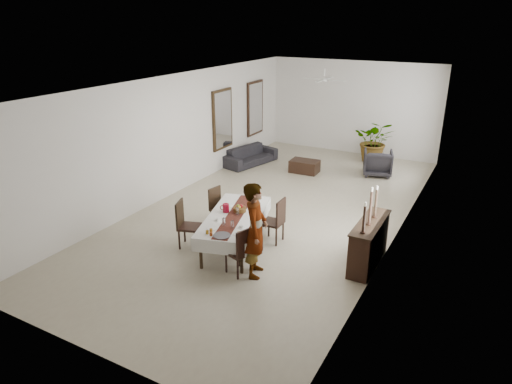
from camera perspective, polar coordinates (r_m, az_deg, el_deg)
name	(u,v)px	position (r m, az deg, el deg)	size (l,w,h in m)	color
floor	(276,210)	(11.58, 2.50, -2.24)	(6.00, 12.00, 0.00)	#B6AC90
ceiling	(278,81)	(10.72, 2.78, 13.66)	(6.00, 12.00, 0.02)	silver
wall_back	(353,108)	(16.51, 12.00, 10.27)	(6.00, 0.02, 3.20)	white
wall_front	(79,257)	(6.57, -21.31, -7.55)	(6.00, 0.02, 3.20)	white
wall_left	(177,134)	(12.60, -9.80, 7.11)	(0.02, 12.00, 3.20)	white
wall_right	(404,167)	(10.16, 18.03, 2.94)	(0.02, 12.00, 3.20)	white
dining_table_top	(235,217)	(9.55, -2.66, -3.14)	(0.92, 2.21, 0.05)	black
table_leg_fl	(201,253)	(8.92, -6.91, -7.64)	(0.06, 0.06, 0.65)	black
table_leg_fr	(242,258)	(8.71, -1.81, -8.24)	(0.06, 0.06, 0.65)	black
table_leg_bl	(230,211)	(10.72, -3.29, -2.37)	(0.06, 0.06, 0.65)	black
table_leg_br	(264,214)	(10.54, 0.97, -2.75)	(0.06, 0.06, 0.65)	black
tablecloth_top	(235,216)	(9.54, -2.67, -2.99)	(1.09, 2.38, 0.01)	silver
tablecloth_drape_left	(210,219)	(9.74, -5.73, -3.42)	(0.01, 2.38, 0.28)	white
tablecloth_drape_right	(260,224)	(9.48, 0.51, -4.01)	(0.01, 2.38, 0.28)	silver
tablecloth_drape_near	(219,248)	(8.58, -4.69, -6.97)	(1.09, 0.01, 0.28)	silver
tablecloth_drape_far	(248,201)	(10.65, -1.02, -1.10)	(1.09, 0.01, 0.28)	silver
table_runner	(235,215)	(9.54, -2.67, -2.95)	(0.32, 2.31, 0.00)	#5F251B
red_pitcher	(226,208)	(9.68, -3.78, -2.01)	(0.14, 0.14, 0.18)	maroon
pitcher_handle	(222,208)	(9.70, -4.23, -1.97)	(0.11, 0.11, 0.02)	maroon
wine_glass_near	(232,225)	(8.95, -2.97, -4.09)	(0.06, 0.06, 0.16)	silver
wine_glass_mid	(224,222)	(9.09, -4.06, -3.73)	(0.06, 0.06, 0.16)	silver
wine_glass_far	(237,211)	(9.54, -2.33, -2.44)	(0.06, 0.06, 0.16)	white
teacup_right	(241,227)	(8.98, -1.86, -4.36)	(0.08, 0.08, 0.06)	silver
saucer_right	(241,228)	(8.99, -1.86, -4.49)	(0.14, 0.14, 0.01)	silver
teacup_left	(218,219)	(9.32, -4.83, -3.44)	(0.08, 0.08, 0.06)	white
saucer_left	(218,220)	(9.33, -4.82, -3.56)	(0.14, 0.14, 0.01)	white
plate_near_right	(239,234)	(8.74, -2.13, -5.27)	(0.22, 0.22, 0.01)	white
bread_near_right	(239,233)	(8.73, -2.13, -5.12)	(0.08, 0.08, 0.08)	#DEAB6C
plate_near_left	(212,228)	(9.01, -5.50, -4.51)	(0.22, 0.22, 0.01)	white
plate_far_left	(228,205)	(10.06, -3.55, -1.62)	(0.22, 0.22, 0.01)	white
serving_tray	(222,236)	(8.69, -4.31, -5.45)	(0.33, 0.33, 0.02)	#3F3F44
jam_jar_a	(211,234)	(8.71, -5.65, -5.24)	(0.06, 0.06, 0.07)	#933E15
jam_jar_b	(207,232)	(8.79, -6.11, -5.02)	(0.06, 0.06, 0.07)	#8A5F14
jam_jar_c	(211,230)	(8.85, -5.64, -4.80)	(0.06, 0.06, 0.07)	#905414
fruit_basket	(240,209)	(9.71, -2.06, -2.19)	(0.28, 0.28, 0.09)	brown
fruit_red	(241,206)	(9.70, -1.88, -1.79)	(0.08, 0.08, 0.08)	maroon
fruit_green	(238,206)	(9.72, -2.23, -1.74)	(0.07, 0.07, 0.07)	olive
fruit_yellow	(239,207)	(9.64, -2.13, -1.92)	(0.08, 0.08, 0.08)	gold
chair_right_near_seat	(239,253)	(8.67, -2.19, -7.57)	(0.41, 0.41, 0.05)	black
chair_right_near_leg_fl	(238,270)	(8.58, -2.30, -9.67)	(0.04, 0.04, 0.41)	black
chair_right_near_leg_fr	(251,263)	(8.77, -0.60, -8.91)	(0.04, 0.04, 0.41)	black
chair_right_near_leg_bl	(226,263)	(8.80, -3.74, -8.83)	(0.04, 0.04, 0.41)	black
chair_right_near_leg_br	(240,257)	(8.99, -2.06, -8.11)	(0.04, 0.04, 0.41)	black
chair_right_near_back	(245,243)	(8.41, -1.39, -6.35)	(0.41, 0.04, 0.52)	black
chair_right_far_seat	(273,223)	(9.83, 2.08, -3.84)	(0.42, 0.42, 0.05)	black
chair_right_far_leg_fl	(276,237)	(9.73, 2.54, -5.67)	(0.04, 0.04, 0.42)	black
chair_right_far_leg_fr	(283,231)	(10.01, 3.40, -4.87)	(0.04, 0.04, 0.42)	black
chair_right_far_leg_bl	(262,234)	(9.86, 0.71, -5.25)	(0.04, 0.04, 0.42)	black
chair_right_far_leg_br	(269,228)	(10.14, 1.61, -4.48)	(0.04, 0.04, 0.42)	black
chair_right_far_back	(281,212)	(9.64, 3.14, -2.50)	(0.42, 0.04, 0.54)	black
chair_left_near_seat	(189,227)	(9.72, -8.33, -4.33)	(0.43, 0.43, 0.05)	black
chair_left_near_leg_fl	(185,233)	(10.02, -8.92, -5.05)	(0.04, 0.04, 0.43)	black
chair_left_near_leg_fr	(179,240)	(9.73, -9.56, -5.94)	(0.04, 0.04, 0.43)	black
chair_left_near_leg_bl	(200,234)	(9.92, -6.98, -5.22)	(0.04, 0.04, 0.43)	black
chair_left_near_leg_br	(195,241)	(9.62, -7.57, -6.14)	(0.04, 0.04, 0.43)	black
chair_left_near_back	(180,213)	(9.66, -9.53, -2.66)	(0.43, 0.04, 0.55)	black
chair_left_far_seat	(221,210)	(10.58, -4.46, -2.23)	(0.39, 0.39, 0.04)	black
chair_left_far_leg_fl	(221,214)	(10.87, -4.46, -2.80)	(0.04, 0.04, 0.38)	black
chair_left_far_leg_fr	(211,219)	(10.66, -5.63, -3.34)	(0.04, 0.04, 0.38)	black
chair_left_far_leg_bl	(230,218)	(10.67, -3.21, -3.25)	(0.04, 0.04, 0.38)	black
chair_left_far_leg_br	(221,222)	(10.46, -4.39, -3.80)	(0.04, 0.04, 0.38)	black
chair_left_far_back	(215,197)	(10.59, -5.19, -0.67)	(0.39, 0.04, 0.50)	black
woman	(255,230)	(8.40, -0.07, -4.80)	(0.67, 0.44, 1.84)	gray
sideboard_body	(369,244)	(9.21, 13.90, -6.32)	(0.40, 1.48, 0.89)	black
sideboard_top	(371,222)	(9.01, 14.16, -3.72)	(0.44, 1.54, 0.03)	black
candlestick_near_base	(363,232)	(8.52, 13.20, -4.91)	(0.10, 0.10, 0.03)	black
candlestick_near_shaft	(364,219)	(8.41, 13.35, -3.30)	(0.05, 0.05, 0.49)	black
candlestick_near_candle	(365,204)	(8.29, 13.52, -1.50)	(0.04, 0.04, 0.08)	white
candlestick_mid_base	(369,224)	(8.86, 13.92, -3.90)	(0.10, 0.10, 0.03)	black
candlestick_mid_shaft	(370,208)	(8.73, 14.11, -1.90)	(0.05, 0.05, 0.64)	black
candlestick_mid_candle	(372,189)	(8.60, 14.32, 0.31)	(0.04, 0.04, 0.08)	beige
candlestick_far_base	(374,216)	(9.22, 14.58, -2.97)	(0.10, 0.10, 0.03)	black
candlestick_far_shaft	(376,203)	(9.11, 14.74, -1.32)	(0.05, 0.05, 0.54)	black
candlestick_far_candle	(377,188)	(9.00, 14.93, 0.51)	(0.04, 0.04, 0.08)	beige
sofa	(251,155)	(15.11, -0.69, 4.59)	(1.94, 0.76, 0.57)	#262428
armchair	(378,163)	(14.48, 14.97, 3.55)	(0.83, 0.86, 0.78)	#2A272C
coffee_table	(305,166)	(14.38, 6.08, 3.22)	(0.87, 0.58, 0.39)	black
potted_plant	(375,141)	(15.76, 14.61, 6.19)	(1.27, 1.10, 1.41)	#385B24
mirror_frame_near	(222,119)	(14.32, -4.22, 9.04)	(0.06, 1.05, 1.85)	black
mirror_glass_near	(223,120)	(14.30, -4.10, 9.02)	(0.01, 0.90, 1.70)	silver
mirror_frame_far	(255,108)	(16.09, -0.13, 10.44)	(0.06, 1.05, 1.85)	black
mirror_glass_far	(256,108)	(16.07, -0.02, 10.43)	(0.01, 0.90, 1.70)	silver
fan_rod	(324,72)	(13.48, 8.56, 14.57)	(0.04, 0.04, 0.20)	white
fan_hub	(324,80)	(13.50, 8.51, 13.73)	(0.16, 0.16, 0.08)	silver
fan_blade_n	(328,78)	(13.83, 9.04, 13.87)	(0.10, 0.55, 0.01)	silver
fan_blade_s	(320,81)	(13.17, 7.96, 13.58)	(0.10, 0.55, 0.01)	silver
fan_blade_e	(336,80)	(13.38, 9.95, 13.58)	(0.55, 0.10, 0.01)	silver
fan_blade_w	(313,79)	(13.62, 7.09, 13.86)	(0.55, 0.10, 0.01)	white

